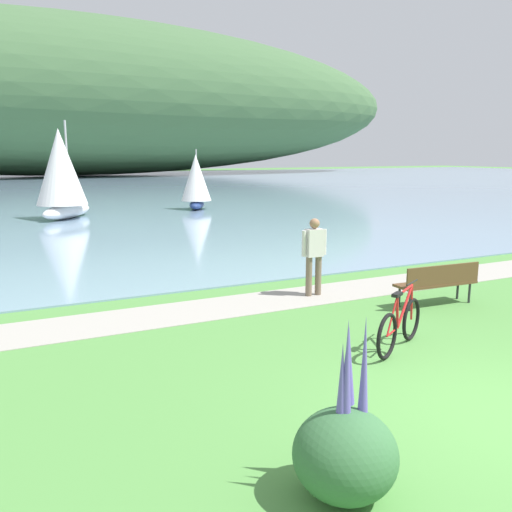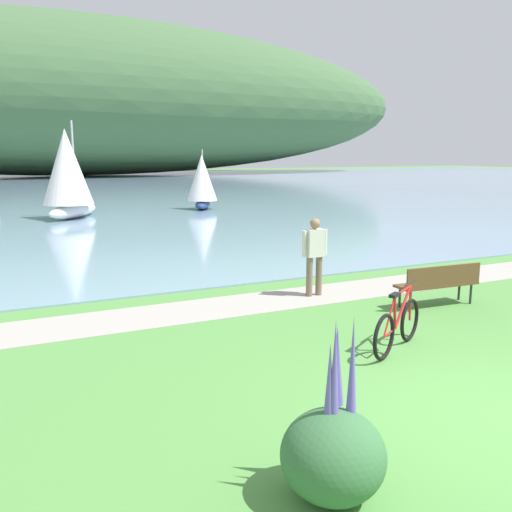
# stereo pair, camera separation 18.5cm
# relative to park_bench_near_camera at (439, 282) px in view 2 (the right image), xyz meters

# --- Properties ---
(ground_plane) EXTENTS (200.00, 200.00, 0.00)m
(ground_plane) POSITION_rel_park_bench_near_camera_xyz_m (-2.73, -3.95, -0.52)
(ground_plane) COLOR #518E42
(bay_water) EXTENTS (180.00, 80.00, 0.04)m
(bay_water) POSITION_rel_park_bench_near_camera_xyz_m (-2.73, 43.34, -0.50)
(bay_water) COLOR #7A99B2
(bay_water) RESTS_ON ground
(distant_hillside) EXTENTS (102.99, 28.00, 21.24)m
(distant_hillside) POSITION_rel_park_bench_near_camera_xyz_m (2.92, 71.59, 10.14)
(distant_hillside) COLOR #42663D
(distant_hillside) RESTS_ON bay_water
(shoreline_path) EXTENTS (60.00, 1.50, 0.01)m
(shoreline_path) POSITION_rel_park_bench_near_camera_xyz_m (-2.73, 1.83, -0.52)
(shoreline_path) COLOR #A39E93
(shoreline_path) RESTS_ON ground
(park_bench_near_camera) EXTENTS (1.83, 0.59, 0.88)m
(park_bench_near_camera) POSITION_rel_park_bench_near_camera_xyz_m (0.00, 0.00, 0.00)
(park_bench_near_camera) COLOR brown
(park_bench_near_camera) RESTS_ON ground
(bicycle_leaning_near_bench) EXTENTS (1.59, 0.89, 1.01)m
(bicycle_leaning_near_bench) POSITION_rel_park_bench_near_camera_xyz_m (-2.40, -1.61, -0.12)
(bicycle_leaning_near_bench) COLOR black
(bicycle_leaning_near_bench) RESTS_ON ground
(person_at_shoreline) EXTENTS (0.61, 0.22, 1.71)m
(person_at_shoreline) POSITION_rel_park_bench_near_camera_xyz_m (-1.85, 1.81, 0.46)
(person_at_shoreline) COLOR #72604C
(person_at_shoreline) RESTS_ON ground
(echium_bush_mid_cluster) EXTENTS (0.96, 0.96, 1.69)m
(echium_bush_mid_cluster) POSITION_rel_park_bench_near_camera_xyz_m (-5.42, -4.35, -0.07)
(echium_bush_mid_cluster) COLOR #386B3D
(echium_bush_mid_cluster) RESTS_ON ground
(sailboat_mid_bay) EXTENTS (3.42, 3.80, 4.57)m
(sailboat_mid_bay) POSITION_rel_park_bench_near_camera_xyz_m (-4.94, 18.78, 1.67)
(sailboat_mid_bay) COLOR white
(sailboat_mid_bay) RESTS_ON bay_water
(sailboat_far_off) EXTENTS (2.19, 2.85, 3.27)m
(sailboat_far_off) POSITION_rel_park_bench_near_camera_xyz_m (2.22, 20.24, 1.06)
(sailboat_far_off) COLOR navy
(sailboat_far_off) RESTS_ON bay_water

